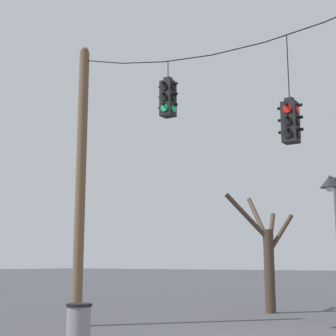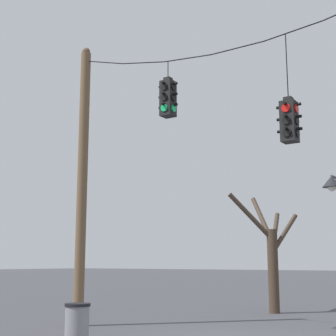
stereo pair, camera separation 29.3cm
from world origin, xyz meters
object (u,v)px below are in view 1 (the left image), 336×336
traffic_light_near_left_pole (290,121)px  trash_bin (79,325)px  traffic_light_near_right_pole (168,98)px  utility_pole_left (81,180)px  bare_tree (267,254)px  street_lamp (333,205)px

traffic_light_near_left_pole → trash_bin: bearing=-146.7°
traffic_light_near_right_pole → traffic_light_near_left_pole: size_ratio=0.59×
utility_pole_left → bare_tree: size_ratio=1.95×
bare_tree → trash_bin: size_ratio=4.80×
street_lamp → trash_bin: street_lamp is taller
utility_pole_left → street_lamp: bearing=34.7°
utility_pole_left → street_lamp: 7.43m
traffic_light_near_left_pole → traffic_light_near_right_pole: bearing=180.0°
street_lamp → trash_bin: size_ratio=4.86×
trash_bin → traffic_light_near_right_pole: bearing=76.9°
utility_pole_left → street_lamp: size_ratio=1.92×
street_lamp → bare_tree: 4.05m
bare_tree → trash_bin: bearing=-93.9°
utility_pole_left → traffic_light_near_left_pole: bearing=-0.0°
utility_pole_left → street_lamp: utility_pole_left is taller
traffic_light_near_right_pole → traffic_light_near_left_pole: bearing=0.0°
traffic_light_near_right_pole → trash_bin: 6.21m
traffic_light_near_right_pole → traffic_light_near_left_pole: traffic_light_near_right_pole is taller
traffic_light_near_right_pole → trash_bin: traffic_light_near_right_pole is taller
trash_bin → bare_tree: bearing=86.1°
traffic_light_near_right_pole → street_lamp: 5.84m
street_lamp → bare_tree: (-3.03, 2.32, -1.36)m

